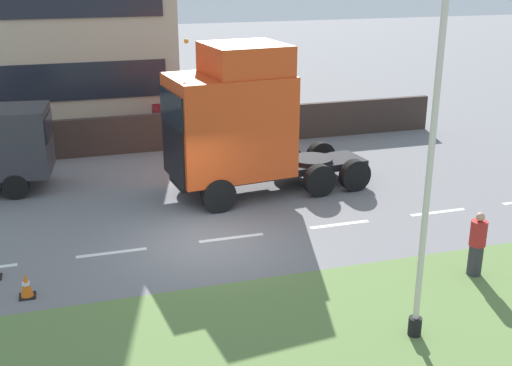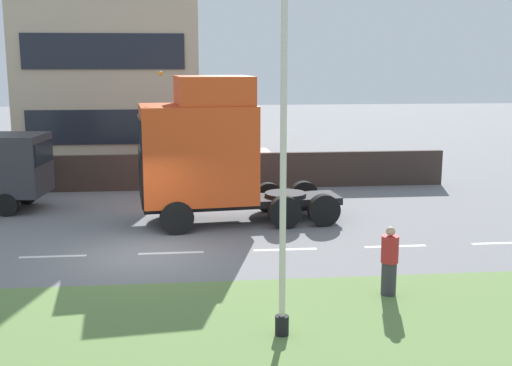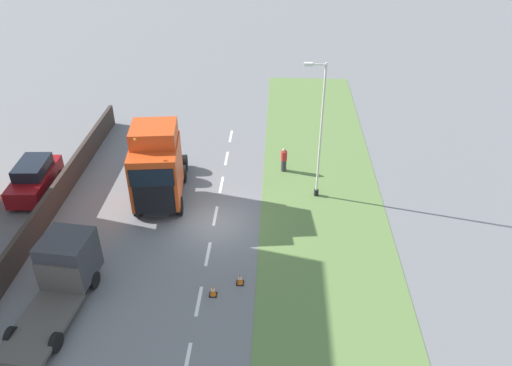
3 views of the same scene
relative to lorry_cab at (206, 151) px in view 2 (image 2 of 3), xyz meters
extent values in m
plane|color=slate|center=(-3.24, 1.77, -2.39)|extent=(120.00, 120.00, 0.00)
cube|color=#607F42|center=(-9.24, 1.77, -2.38)|extent=(7.00, 44.00, 0.01)
cube|color=white|center=(-3.24, -8.53, -2.39)|extent=(0.16, 1.80, 0.00)
cube|color=white|center=(-3.24, -5.33, -2.39)|extent=(0.16, 1.80, 0.00)
cube|color=white|center=(-3.24, -2.13, -2.39)|extent=(0.16, 1.80, 0.00)
cube|color=white|center=(-3.24, 1.07, -2.39)|extent=(0.16, 1.80, 0.00)
cube|color=white|center=(-3.24, 4.27, -2.39)|extent=(0.16, 1.80, 0.00)
cube|color=#382D28|center=(5.76, 1.77, -1.65)|extent=(0.25, 24.00, 1.48)
cube|color=#C1B293|center=(14.48, 4.29, 3.27)|extent=(10.26, 8.49, 11.32)
cube|color=#1E232D|center=(9.31, 4.29, -0.13)|extent=(0.08, 7.22, 1.58)
cube|color=#1E232D|center=(9.31, 4.29, 3.27)|extent=(0.08, 7.22, 1.58)
cube|color=black|center=(0.13, -1.20, -1.72)|extent=(2.08, 6.62, 0.24)
cube|color=#DB4719|center=(-0.03, 0.26, -0.06)|extent=(2.89, 3.83, 3.09)
cube|color=black|center=(-0.23, 2.07, -0.74)|extent=(2.13, 0.29, 1.73)
cube|color=black|center=(-0.23, 2.07, 0.62)|extent=(2.26, 0.31, 0.99)
cube|color=#DB4719|center=(0.03, -0.27, 1.93)|extent=(2.63, 2.57, 0.90)
sphere|color=orange|center=(0.54, 1.40, 2.45)|extent=(0.14, 0.14, 0.14)
cylinder|color=black|center=(0.29, -2.65, -1.54)|extent=(1.53, 1.53, 0.12)
cylinder|color=black|center=(-1.27, 0.94, -1.87)|extent=(0.43, 1.07, 1.04)
cylinder|color=black|center=(1.04, 1.19, -1.87)|extent=(0.43, 1.07, 1.04)
cylinder|color=black|center=(-0.90, -2.45, -1.87)|extent=(0.43, 1.07, 1.04)
cylinder|color=black|center=(1.41, -2.20, -1.87)|extent=(0.43, 1.07, 1.04)
cylinder|color=black|center=(-0.76, -3.75, -1.87)|extent=(0.43, 1.07, 1.04)
cylinder|color=black|center=(1.55, -3.49, -1.87)|extent=(0.43, 1.07, 1.04)
cube|color=#333338|center=(2.61, 6.68, -0.74)|extent=(2.30, 2.30, 2.13)
cube|color=black|center=(2.49, 5.62, -0.32)|extent=(1.83, 0.24, 0.77)
cylinder|color=black|center=(3.57, 6.58, -1.99)|extent=(0.33, 0.82, 0.80)
cylinder|color=black|center=(1.65, 6.79, -1.99)|extent=(0.33, 0.82, 0.80)
cube|color=maroon|center=(7.54, -0.78, -1.60)|extent=(2.12, 4.55, 1.03)
cube|color=black|center=(7.55, -0.89, -0.74)|extent=(1.72, 2.53, 0.69)
cylinder|color=black|center=(6.58, 0.62, -2.07)|extent=(0.24, 0.65, 0.64)
cylinder|color=black|center=(8.34, 0.72, -2.07)|extent=(0.24, 0.65, 0.64)
cylinder|color=black|center=(6.74, -2.27, -2.07)|extent=(0.24, 0.65, 0.64)
cylinder|color=black|center=(8.51, -2.17, -2.07)|extent=(0.24, 0.65, 0.64)
cylinder|color=black|center=(-8.93, -1.22, -2.19)|extent=(0.27, 0.27, 0.40)
cylinder|color=beige|center=(-8.93, -1.22, 1.63)|extent=(0.12, 0.12, 8.05)
cylinder|color=#333338|center=(-7.01, -3.94, -2.00)|extent=(0.34, 0.34, 0.78)
cylinder|color=#B22626|center=(-7.01, -3.94, -1.31)|extent=(0.39, 0.39, 0.61)
sphere|color=tan|center=(-7.01, -3.94, -0.89)|extent=(0.21, 0.21, 0.21)
camera|label=1|loc=(-18.69, 5.09, 4.79)|focal=45.00mm
camera|label=2|loc=(-20.49, 0.47, 2.86)|focal=45.00mm
camera|label=3|loc=(-6.54, 23.21, 14.06)|focal=35.00mm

